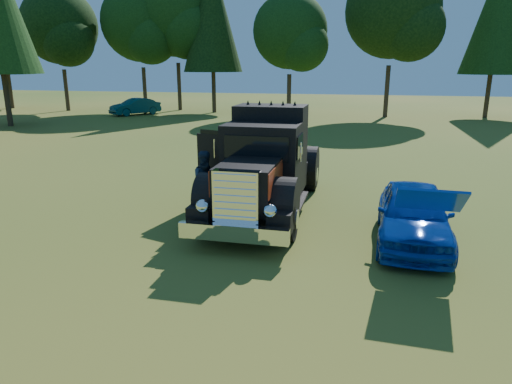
% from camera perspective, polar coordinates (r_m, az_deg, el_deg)
% --- Properties ---
extents(ground, '(120.00, 120.00, 0.00)m').
position_cam_1_polar(ground, '(10.61, 0.33, -7.31)').
color(ground, '#2B5118').
rests_on(ground, ground).
extents(treeline, '(72.10, 25.39, 13.84)m').
position_cam_1_polar(treeline, '(38.14, 5.74, 20.94)').
color(treeline, '#2D2116').
rests_on(treeline, ground).
extents(diamond_t_truck, '(3.34, 7.16, 3.00)m').
position_cam_1_polar(diamond_t_truck, '(13.01, 1.07, 2.92)').
color(diamond_t_truck, black).
rests_on(diamond_t_truck, ground).
extents(hotrod_coupe, '(1.83, 4.28, 1.89)m').
position_cam_1_polar(hotrod_coupe, '(11.48, 19.11, -2.63)').
color(hotrod_coupe, '#072FAA').
rests_on(hotrod_coupe, ground).
extents(spectator_near, '(0.66, 0.79, 1.86)m').
position_cam_1_polar(spectator_near, '(13.72, -4.38, 2.05)').
color(spectator_near, '#1C2943').
rests_on(spectator_near, ground).
extents(spectator_far, '(1.11, 1.06, 1.81)m').
position_cam_1_polar(spectator_far, '(13.08, -6.20, 1.22)').
color(spectator_far, '#21294E').
rests_on(spectator_far, ground).
extents(distant_teal_car, '(3.62, 4.38, 1.41)m').
position_cam_1_polar(distant_teal_car, '(41.25, -14.86, 10.28)').
color(distant_teal_car, '#09383A').
rests_on(distant_teal_car, ground).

